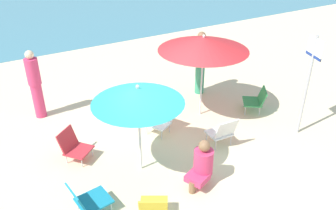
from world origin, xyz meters
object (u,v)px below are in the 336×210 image
object	(u,v)px
beach_chair_e	(160,119)
beach_chair_f	(256,99)
beach_chair_c	(223,131)
person_a	(200,63)
person_c	(202,164)
beach_chair_b	(73,145)
umbrella_red	(203,44)
beach_chair_d	(87,200)
umbrella_teal	(138,95)
person_b	(35,84)
beach_chair_a	(154,207)
warning_sign	(310,72)

from	to	relation	value
beach_chair_e	beach_chair_f	world-z (taller)	beach_chair_e
beach_chair_c	beach_chair_f	xyz separation A→B (m)	(1.65, 0.78, -0.05)
person_a	person_c	bearing A→B (deg)	139.60
beach_chair_b	beach_chair_f	size ratio (longest dim) A/B	0.98
person_a	beach_chair_e	bearing A→B (deg)	115.63
umbrella_red	beach_chair_d	bearing A→B (deg)	-153.12
beach_chair_d	beach_chair_f	size ratio (longest dim) A/B	0.92
umbrella_teal	beach_chair_f	distance (m)	3.72
beach_chair_e	person_b	distance (m)	3.04
beach_chair_b	person_c	size ratio (longest dim) A/B	0.78
beach_chair_a	beach_chair_f	size ratio (longest dim) A/B	0.89
person_a	warning_sign	size ratio (longest dim) A/B	0.76
person_a	person_b	size ratio (longest dim) A/B	1.02
beach_chair_c	person_a	bearing A→B (deg)	-21.07
umbrella_red	umbrella_teal	size ratio (longest dim) A/B	1.14
umbrella_teal	person_c	size ratio (longest dim) A/B	1.97
umbrella_teal	beach_chair_b	size ratio (longest dim) A/B	2.51
person_c	beach_chair_d	bearing A→B (deg)	-32.35
umbrella_red	beach_chair_c	xyz separation A→B (m)	(-0.38, -1.35, -1.42)
umbrella_teal	person_c	xyz separation A→B (m)	(0.76, -0.93, -1.14)
beach_chair_f	beach_chair_b	bearing A→B (deg)	30.80
person_b	beach_chair_a	bearing A→B (deg)	89.96
umbrella_red	beach_chair_b	distance (m)	3.52
person_b	person_c	size ratio (longest dim) A/B	1.84
person_c	warning_sign	distance (m)	3.05
warning_sign	beach_chair_a	bearing A→B (deg)	-152.36
beach_chair_a	beach_chair_d	bearing A→B (deg)	79.90
beach_chair_a	person_c	xyz separation A→B (m)	(1.18, 0.38, 0.11)
umbrella_red	beach_chair_f	size ratio (longest dim) A/B	2.80
beach_chair_b	beach_chair_e	world-z (taller)	beach_chair_b
umbrella_red	person_b	world-z (taller)	umbrella_red
beach_chair_c	beach_chair_e	world-z (taller)	beach_chair_c
person_b	person_c	world-z (taller)	person_b
beach_chair_d	beach_chair_a	bearing A→B (deg)	-47.73
beach_chair_b	person_b	bearing A→B (deg)	146.09
beach_chair_d	warning_sign	bearing A→B (deg)	-7.87
beach_chair_a	beach_chair_d	world-z (taller)	beach_chair_a
beach_chair_c	person_a	distance (m)	2.59
beach_chair_c	beach_chair_d	bearing A→B (deg)	100.11
umbrella_teal	beach_chair_a	bearing A→B (deg)	-107.74
person_c	umbrella_teal	bearing A→B (deg)	-73.75
beach_chair_f	umbrella_teal	bearing A→B (deg)	45.08
beach_chair_c	beach_chair_d	size ratio (longest dim) A/B	1.07
beach_chair_f	umbrella_red	bearing A→B (deg)	11.55
beach_chair_f	warning_sign	world-z (taller)	warning_sign
person_c	umbrella_red	bearing A→B (deg)	-147.32
umbrella_teal	beach_chair_b	distance (m)	1.88
umbrella_red	warning_sign	bearing A→B (deg)	-50.86
person_b	person_c	bearing A→B (deg)	106.14
umbrella_red	person_c	size ratio (longest dim) A/B	2.24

